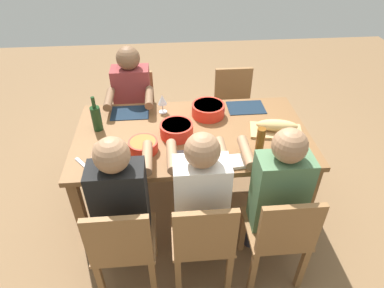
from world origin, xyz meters
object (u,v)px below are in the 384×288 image
(serving_bowl_pasta, at_px, (177,129))
(wine_bottle, at_px, (96,118))
(serving_bowl_greens, at_px, (208,109))
(chair_near_left, at_px, (234,105))
(diner_far_center, at_px, (200,195))
(chair_far_left, at_px, (280,234))
(beer_bottle, at_px, (260,142))
(diner_far_left, at_px, (277,190))
(bread_loaf, at_px, (277,125))
(serving_bowl_fruit, at_px, (143,145))
(cutting_board, at_px, (276,131))
(chair_far_center, at_px, (203,239))
(diner_near_right, at_px, (133,100))
(chair_far_right, at_px, (123,245))
(diner_far_right, at_px, (121,200))
(wine_glass, at_px, (162,100))
(napkin_stack, at_px, (238,161))
(chair_near_right, at_px, (136,110))
(cup_far_right, at_px, (122,153))
(dining_table, at_px, (192,141))

(serving_bowl_pasta, height_order, wine_bottle, wine_bottle)
(serving_bowl_greens, bearing_deg, chair_near_left, -121.22)
(diner_far_center, height_order, serving_bowl_pasta, diner_far_center)
(chair_far_left, height_order, beer_bottle, beer_bottle)
(chair_far_left, relative_size, diner_far_left, 0.71)
(serving_bowl_greens, relative_size, beer_bottle, 1.25)
(diner_far_left, distance_m, bread_loaf, 0.62)
(serving_bowl_greens, relative_size, serving_bowl_fruit, 1.30)
(serving_bowl_fruit, xyz_separation_m, cutting_board, (-1.03, -0.14, -0.04))
(wine_bottle, xyz_separation_m, beer_bottle, (-1.19, 0.42, 0.00))
(chair_near_left, distance_m, bread_loaf, 0.94)
(wine_bottle, bearing_deg, chair_far_center, 128.38)
(chair_far_center, height_order, diner_near_right, diner_near_right)
(chair_far_left, xyz_separation_m, chair_far_right, (1.01, 0.00, 0.00))
(diner_far_right, height_order, cutting_board, diner_far_right)
(diner_far_center, distance_m, diner_far_left, 0.50)
(chair_near_left, xyz_separation_m, serving_bowl_greens, (0.35, 0.57, 0.32))
(serving_bowl_pasta, xyz_separation_m, cutting_board, (-0.78, 0.03, -0.05))
(wine_glass, bearing_deg, serving_bowl_greens, 167.90)
(diner_far_left, bearing_deg, diner_far_right, 0.00)
(serving_bowl_fruit, bearing_deg, wine_glass, -106.03)
(chair_far_center, distance_m, cutting_board, 1.05)
(chair_near_left, relative_size, serving_bowl_pasta, 3.31)
(wine_bottle, xyz_separation_m, napkin_stack, (-1.03, 0.50, -0.10))
(diner_far_center, xyz_separation_m, cutting_board, (-0.66, -0.59, 0.05))
(diner_far_center, bearing_deg, chair_far_left, 159.99)
(diner_near_right, bearing_deg, beer_bottle, 135.50)
(chair_far_center, xyz_separation_m, chair_near_right, (0.50, -1.64, 0.00))
(chair_far_right, bearing_deg, beer_bottle, -151.87)
(serving_bowl_greens, bearing_deg, chair_far_right, 58.21)
(diner_far_left, bearing_deg, diner_near_right, -51.60)
(chair_near_right, bearing_deg, diner_near_right, 90.00)
(chair_far_center, xyz_separation_m, diner_far_center, (-0.00, -0.18, 0.21))
(diner_far_left, relative_size, bread_loaf, 3.75)
(chair_far_left, xyz_separation_m, serving_bowl_greens, (0.35, -1.07, 0.32))
(napkin_stack, bearing_deg, chair_far_center, 55.97)
(serving_bowl_greens, distance_m, wine_bottle, 0.91)
(chair_far_center, relative_size, wine_bottle, 2.93)
(diner_near_right, relative_size, diner_far_left, 1.00)
(bread_loaf, bearing_deg, chair_far_center, 49.44)
(chair_far_right, relative_size, cup_far_right, 8.35)
(diner_near_right, distance_m, diner_far_right, 1.27)
(diner_near_right, height_order, diner_far_left, same)
(dining_table, xyz_separation_m, diner_near_right, (0.50, -0.64, 0.04))
(chair_near_right, xyz_separation_m, serving_bowl_pasta, (-0.38, 0.84, 0.32))
(serving_bowl_pasta, distance_m, cup_far_right, 0.47)
(wine_glass, height_order, napkin_stack, wine_glass)
(cutting_board, distance_m, beer_bottle, 0.34)
(chair_near_left, bearing_deg, napkin_stack, 79.95)
(wine_bottle, relative_size, cup_far_right, 2.85)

